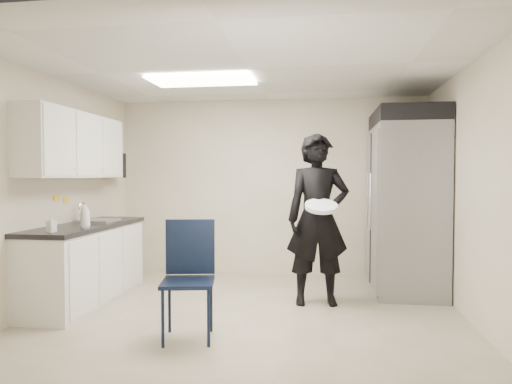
% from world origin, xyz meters
% --- Properties ---
extents(floor, '(4.50, 4.50, 0.00)m').
position_xyz_m(floor, '(0.00, 0.00, 0.00)').
color(floor, tan).
rests_on(floor, ground).
extents(ceiling, '(4.50, 4.50, 0.00)m').
position_xyz_m(ceiling, '(0.00, 0.00, 2.60)').
color(ceiling, silver).
rests_on(ceiling, back_wall).
extents(back_wall, '(4.50, 0.00, 4.50)m').
position_xyz_m(back_wall, '(0.00, 2.00, 1.30)').
color(back_wall, beige).
rests_on(back_wall, floor).
extents(left_wall, '(0.00, 4.00, 4.00)m').
position_xyz_m(left_wall, '(-2.25, 0.00, 1.30)').
color(left_wall, beige).
rests_on(left_wall, floor).
extents(right_wall, '(0.00, 4.00, 4.00)m').
position_xyz_m(right_wall, '(2.25, 0.00, 1.30)').
color(right_wall, beige).
rests_on(right_wall, floor).
extents(ceiling_panel, '(1.20, 0.60, 0.02)m').
position_xyz_m(ceiling_panel, '(-0.60, 0.40, 2.57)').
color(ceiling_panel, white).
rests_on(ceiling_panel, ceiling).
extents(lower_counter, '(0.60, 1.90, 0.86)m').
position_xyz_m(lower_counter, '(-1.95, 0.20, 0.43)').
color(lower_counter, silver).
rests_on(lower_counter, floor).
extents(countertop, '(0.64, 1.95, 0.05)m').
position_xyz_m(countertop, '(-1.95, 0.20, 0.89)').
color(countertop, black).
rests_on(countertop, lower_counter).
extents(sink, '(0.42, 0.40, 0.14)m').
position_xyz_m(sink, '(-1.93, 0.45, 0.87)').
color(sink, gray).
rests_on(sink, countertop).
extents(faucet, '(0.02, 0.02, 0.24)m').
position_xyz_m(faucet, '(-2.13, 0.45, 1.02)').
color(faucet, silver).
rests_on(faucet, countertop).
extents(upper_cabinets, '(0.35, 1.80, 0.75)m').
position_xyz_m(upper_cabinets, '(-2.08, 0.20, 1.83)').
color(upper_cabinets, silver).
rests_on(upper_cabinets, left_wall).
extents(towel_dispenser, '(0.22, 0.30, 0.35)m').
position_xyz_m(towel_dispenser, '(-2.14, 1.35, 1.62)').
color(towel_dispenser, black).
rests_on(towel_dispenser, left_wall).
extents(notice_sticker_left, '(0.00, 0.12, 0.07)m').
position_xyz_m(notice_sticker_left, '(-2.24, 0.10, 1.22)').
color(notice_sticker_left, yellow).
rests_on(notice_sticker_left, left_wall).
extents(notice_sticker_right, '(0.00, 0.12, 0.07)m').
position_xyz_m(notice_sticker_right, '(-2.24, 0.30, 1.18)').
color(notice_sticker_right, yellow).
rests_on(notice_sticker_right, left_wall).
extents(commercial_fridge, '(0.80, 1.35, 2.10)m').
position_xyz_m(commercial_fridge, '(1.83, 1.27, 1.05)').
color(commercial_fridge, gray).
rests_on(commercial_fridge, floor).
extents(fridge_compressor, '(0.80, 1.35, 0.20)m').
position_xyz_m(fridge_compressor, '(1.83, 1.27, 2.20)').
color(fridge_compressor, black).
rests_on(fridge_compressor, commercial_fridge).
extents(folding_chair, '(0.54, 0.54, 1.03)m').
position_xyz_m(folding_chair, '(-0.41, -0.83, 0.52)').
color(folding_chair, black).
rests_on(folding_chair, floor).
extents(man_tuxedo, '(0.78, 0.58, 1.95)m').
position_xyz_m(man_tuxedo, '(0.73, 0.49, 0.98)').
color(man_tuxedo, black).
rests_on(man_tuxedo, floor).
extents(bucket_lid, '(0.40, 0.40, 0.04)m').
position_xyz_m(bucket_lid, '(0.77, 0.24, 1.14)').
color(bucket_lid, white).
rests_on(bucket_lid, man_tuxedo).
extents(soap_bottle_a, '(0.15, 0.15, 0.28)m').
position_xyz_m(soap_bottle_a, '(-1.74, -0.20, 1.05)').
color(soap_bottle_a, white).
rests_on(soap_bottle_a, countertop).
extents(soap_bottle_b, '(0.09, 0.09, 0.17)m').
position_xyz_m(soap_bottle_b, '(-1.89, -0.57, 0.99)').
color(soap_bottle_b, silver).
rests_on(soap_bottle_b, countertop).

